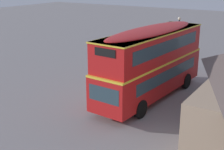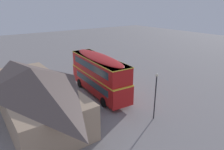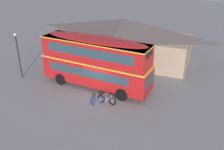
{
  "view_description": "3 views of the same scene",
  "coord_description": "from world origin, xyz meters",
  "px_view_note": "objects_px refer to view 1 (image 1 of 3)",
  "views": [
    {
      "loc": [
        17.7,
        10.0,
        7.96
      ],
      "look_at": [
        0.26,
        -1.13,
        1.45
      ],
      "focal_mm": 50.7,
      "sensor_mm": 36.0,
      "label": 1
    },
    {
      "loc": [
        -19.82,
        13.13,
        10.4
      ],
      "look_at": [
        -0.54,
        -0.78,
        1.93
      ],
      "focal_mm": 31.99,
      "sensor_mm": 36.0,
      "label": 2
    },
    {
      "loc": [
        8.83,
        -17.12,
        10.96
      ],
      "look_at": [
        1.56,
        -0.35,
        2.34
      ],
      "focal_mm": 39.75,
      "sensor_mm": 36.0,
      "label": 3
    }
  ],
  "objects_px": {
    "touring_bicycle": "(103,94)",
    "water_bottle_green_metal": "(98,93)",
    "street_lamp": "(178,37)",
    "double_decker_bus": "(152,60)",
    "backpack_on_ground": "(106,90)"
  },
  "relations": [
    {
      "from": "touring_bicycle",
      "to": "water_bottle_green_metal",
      "type": "distance_m",
      "value": 1.2
    },
    {
      "from": "water_bottle_green_metal",
      "to": "street_lamp",
      "type": "bearing_deg",
      "value": 166.75
    },
    {
      "from": "street_lamp",
      "to": "double_decker_bus",
      "type": "bearing_deg",
      "value": 8.64
    },
    {
      "from": "backpack_on_ground",
      "to": "water_bottle_green_metal",
      "type": "xyz_separation_m",
      "value": [
        0.3,
        -0.46,
        -0.2
      ]
    },
    {
      "from": "double_decker_bus",
      "to": "street_lamp",
      "type": "relative_size",
      "value": 2.3
    },
    {
      "from": "double_decker_bus",
      "to": "water_bottle_green_metal",
      "type": "xyz_separation_m",
      "value": [
        1.42,
        -3.37,
        -2.55
      ]
    },
    {
      "from": "water_bottle_green_metal",
      "to": "backpack_on_ground",
      "type": "bearing_deg",
      "value": 122.56
    },
    {
      "from": "water_bottle_green_metal",
      "to": "street_lamp",
      "type": "xyz_separation_m",
      "value": [
        -9.26,
        2.18,
        2.74
      ]
    },
    {
      "from": "double_decker_bus",
      "to": "water_bottle_green_metal",
      "type": "distance_m",
      "value": 4.46
    },
    {
      "from": "touring_bicycle",
      "to": "backpack_on_ground",
      "type": "distance_m",
      "value": 1.11
    },
    {
      "from": "water_bottle_green_metal",
      "to": "street_lamp",
      "type": "distance_m",
      "value": 9.9
    },
    {
      "from": "double_decker_bus",
      "to": "backpack_on_ground",
      "type": "distance_m",
      "value": 3.9
    },
    {
      "from": "double_decker_bus",
      "to": "backpack_on_ground",
      "type": "height_order",
      "value": "double_decker_bus"
    },
    {
      "from": "touring_bicycle",
      "to": "backpack_on_ground",
      "type": "height_order",
      "value": "touring_bicycle"
    },
    {
      "from": "water_bottle_green_metal",
      "to": "street_lamp",
      "type": "height_order",
      "value": "street_lamp"
    }
  ]
}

